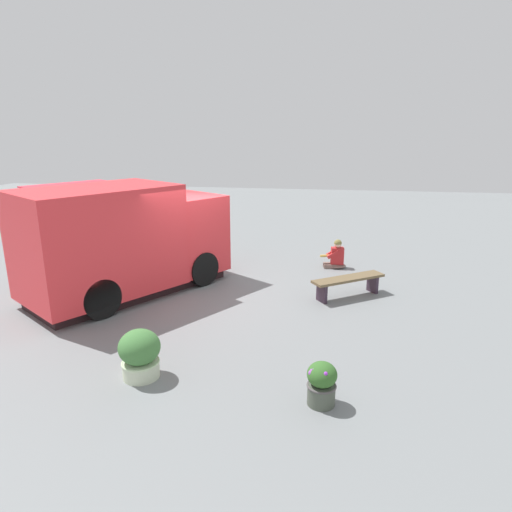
{
  "coord_description": "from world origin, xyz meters",
  "views": [
    {
      "loc": [
        -3.32,
        10.1,
        3.8
      ],
      "look_at": [
        -1.84,
        1.01,
        1.2
      ],
      "focal_mm": 31.25,
      "sensor_mm": 36.0,
      "label": 1
    }
  ],
  "objects_px": {
    "person_customer": "(336,256)",
    "planter_flowering_far": "(140,353)",
    "planter_flowering_near": "(322,383)",
    "plaza_bench": "(348,282)",
    "food_truck": "(125,242)"
  },
  "relations": [
    {
      "from": "planter_flowering_far",
      "to": "plaza_bench",
      "type": "height_order",
      "value": "planter_flowering_far"
    },
    {
      "from": "planter_flowering_near",
      "to": "plaza_bench",
      "type": "distance_m",
      "value": 4.48
    },
    {
      "from": "person_customer",
      "to": "planter_flowering_near",
      "type": "bearing_deg",
      "value": 87.7
    },
    {
      "from": "planter_flowering_far",
      "to": "person_customer",
      "type": "bearing_deg",
      "value": -115.72
    },
    {
      "from": "person_customer",
      "to": "planter_flowering_far",
      "type": "bearing_deg",
      "value": 64.28
    },
    {
      "from": "food_truck",
      "to": "person_customer",
      "type": "bearing_deg",
      "value": -149.97
    },
    {
      "from": "food_truck",
      "to": "plaza_bench",
      "type": "bearing_deg",
      "value": -173.92
    },
    {
      "from": "person_customer",
      "to": "planter_flowering_far",
      "type": "distance_m",
      "value": 7.2
    },
    {
      "from": "person_customer",
      "to": "plaza_bench",
      "type": "bearing_deg",
      "value": 96.32
    },
    {
      "from": "person_customer",
      "to": "plaza_bench",
      "type": "relative_size",
      "value": 0.48
    },
    {
      "from": "planter_flowering_far",
      "to": "food_truck",
      "type": "bearing_deg",
      "value": -62.66
    },
    {
      "from": "person_customer",
      "to": "planter_flowering_near",
      "type": "relative_size",
      "value": 1.26
    },
    {
      "from": "plaza_bench",
      "to": "planter_flowering_near",
      "type": "bearing_deg",
      "value": 83.2
    },
    {
      "from": "planter_flowering_near",
      "to": "planter_flowering_far",
      "type": "relative_size",
      "value": 0.82
    },
    {
      "from": "person_customer",
      "to": "plaza_bench",
      "type": "height_order",
      "value": "person_customer"
    }
  ]
}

